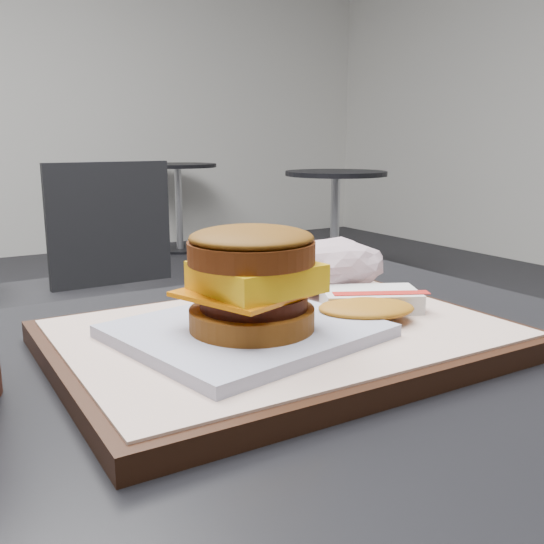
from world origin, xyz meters
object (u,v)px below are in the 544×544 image
at_px(serving_tray, 283,338).
at_px(neighbor_chair, 75,279).
at_px(breakfast_sandwich, 251,292).
at_px(crumpled_wrapper, 330,265).
at_px(hash_brown, 369,303).

bearing_deg(serving_tray, neighbor_chair, 83.65).
height_order(breakfast_sandwich, neighbor_chair, breakfast_sandwich).
relative_size(breakfast_sandwich, crumpled_wrapper, 1.76).
distance_m(hash_brown, neighbor_chair, 1.56).
distance_m(crumpled_wrapper, neighbor_chair, 1.47).
bearing_deg(breakfast_sandwich, crumpled_wrapper, 32.93).
relative_size(hash_brown, neighbor_chair, 0.15).
xyz_separation_m(serving_tray, breakfast_sandwich, (-0.04, -0.01, 0.05)).
bearing_deg(serving_tray, crumpled_wrapper, 36.81).
relative_size(serving_tray, crumpled_wrapper, 3.05).
xyz_separation_m(hash_brown, crumpled_wrapper, (0.02, 0.09, 0.02)).
bearing_deg(neighbor_chair, serving_tray, -96.35).
height_order(crumpled_wrapper, neighbor_chair, neighbor_chair).
height_order(breakfast_sandwich, crumpled_wrapper, breakfast_sandwich).
relative_size(breakfast_sandwich, neighbor_chair, 0.25).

